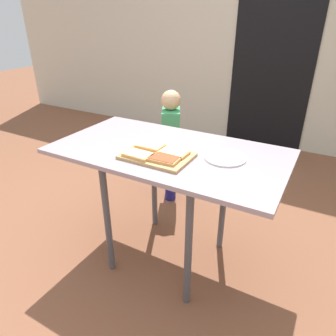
% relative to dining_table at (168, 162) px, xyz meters
% --- Properties ---
extents(ground_plane, '(16.00, 16.00, 0.00)m').
position_rel_dining_table_xyz_m(ground_plane, '(0.00, 0.00, -0.70)').
color(ground_plane, brown).
extents(house_wall_back, '(8.00, 0.20, 2.43)m').
position_rel_dining_table_xyz_m(house_wall_back, '(0.00, 2.43, 0.52)').
color(house_wall_back, beige).
rests_on(house_wall_back, ground).
extents(house_door, '(0.90, 0.02, 2.00)m').
position_rel_dining_table_xyz_m(house_door, '(0.05, 2.32, 0.30)').
color(house_door, black).
rests_on(house_door, ground).
extents(dining_table, '(1.29, 0.70, 0.78)m').
position_rel_dining_table_xyz_m(dining_table, '(0.00, 0.00, 0.00)').
color(dining_table, '#A18E97').
rests_on(dining_table, ground).
extents(cutting_board, '(0.36, 0.25, 0.02)m').
position_rel_dining_table_xyz_m(cutting_board, '(-0.00, -0.12, 0.09)').
color(cutting_board, tan).
rests_on(cutting_board, dining_table).
extents(pizza_slice_far_right, '(0.15, 0.10, 0.02)m').
position_rel_dining_table_xyz_m(pizza_slice_far_right, '(0.07, -0.07, 0.10)').
color(pizza_slice_far_right, tan).
rests_on(pizza_slice_far_right, cutting_board).
extents(pizza_slice_near_right, '(0.15, 0.10, 0.02)m').
position_rel_dining_table_xyz_m(pizza_slice_near_right, '(0.07, -0.17, 0.10)').
color(pizza_slice_near_right, tan).
rests_on(pizza_slice_near_right, cutting_board).
extents(pizza_slice_far_left, '(0.15, 0.10, 0.02)m').
position_rel_dining_table_xyz_m(pizza_slice_far_left, '(-0.08, -0.06, 0.10)').
color(pizza_slice_far_left, tan).
rests_on(pizza_slice_far_left, cutting_board).
extents(pizza_slice_near_left, '(0.15, 0.10, 0.02)m').
position_rel_dining_table_xyz_m(pizza_slice_near_left, '(-0.07, -0.19, 0.10)').
color(pizza_slice_near_left, tan).
rests_on(pizza_slice_near_left, cutting_board).
extents(plate_white_right, '(0.22, 0.22, 0.01)m').
position_rel_dining_table_xyz_m(plate_white_right, '(0.32, 0.03, 0.08)').
color(plate_white_right, white).
rests_on(plate_white_right, dining_table).
extents(child_left, '(0.23, 0.28, 0.93)m').
position_rel_dining_table_xyz_m(child_left, '(-0.36, 0.70, -0.17)').
color(child_left, navy).
rests_on(child_left, ground).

